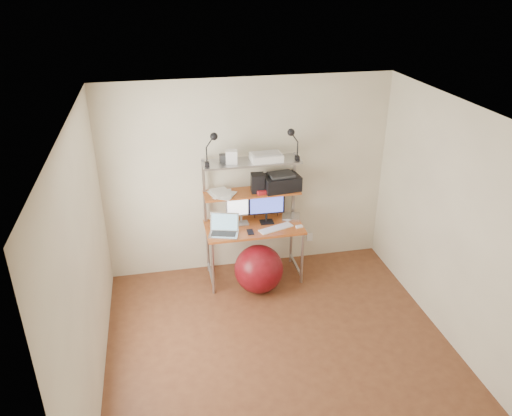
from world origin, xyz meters
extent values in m
plane|color=brown|center=(0.00, 0.00, 0.00)|extent=(3.60, 3.60, 0.00)
plane|color=silver|center=(0.00, 0.00, 2.50)|extent=(3.60, 3.60, 0.00)
plane|color=#F0E9C9|center=(0.00, 1.80, 1.25)|extent=(3.60, 0.00, 3.60)
plane|color=#F0E9C9|center=(0.00, -1.80, 1.25)|extent=(3.60, 0.00, 3.60)
plane|color=#F0E9C9|center=(-1.80, 0.00, 1.25)|extent=(0.00, 3.60, 3.60)
plane|color=#F0E9C9|center=(1.80, 0.00, 1.25)|extent=(0.00, 3.60, 3.60)
cube|color=#BA6424|center=(0.00, 1.44, 0.72)|extent=(1.20, 0.60, 0.03)
cylinder|color=#A7A6AB|center=(-0.56, 1.18, 0.35)|extent=(0.04, 0.04, 0.71)
cylinder|color=#A7A6AB|center=(-0.56, 1.70, 0.35)|extent=(0.04, 0.04, 0.71)
cylinder|color=#A7A6AB|center=(0.56, 1.18, 0.35)|extent=(0.04, 0.04, 0.71)
cylinder|color=#A7A6AB|center=(0.56, 1.70, 0.35)|extent=(0.04, 0.04, 0.71)
cube|color=#A7A6AB|center=(-0.57, 1.70, 1.15)|extent=(0.03, 0.04, 0.84)
cube|color=#A7A6AB|center=(0.57, 1.70, 1.15)|extent=(0.03, 0.04, 0.84)
cube|color=#BA6424|center=(0.00, 1.57, 1.14)|extent=(1.18, 0.34, 0.02)
cube|color=#A7A6AB|center=(0.00, 1.57, 1.54)|extent=(1.18, 0.34, 0.02)
cube|color=white|center=(0.85, 1.79, 0.30)|extent=(0.08, 0.01, 0.12)
cube|color=#ADADB2|center=(-0.14, 1.53, 0.75)|extent=(0.17, 0.14, 0.01)
cylinder|color=#ADADB2|center=(-0.14, 1.55, 0.80)|extent=(0.03, 0.03, 0.09)
cube|color=#ADADB2|center=(-0.14, 1.55, 0.99)|extent=(0.38, 0.04, 0.28)
plane|color=white|center=(-0.14, 1.54, 0.99)|extent=(0.34, 0.01, 0.34)
cube|color=black|center=(0.18, 1.50, 0.75)|extent=(0.17, 0.13, 0.01)
cylinder|color=black|center=(0.18, 1.52, 0.81)|extent=(0.03, 0.03, 0.10)
cube|color=black|center=(0.18, 1.52, 0.99)|extent=(0.46, 0.04, 0.28)
plane|color=blue|center=(0.18, 1.50, 0.99)|extent=(0.41, 0.01, 0.42)
cube|color=silver|center=(-0.40, 1.30, 0.75)|extent=(0.40, 0.33, 0.02)
cube|color=#2C2D2F|center=(-0.40, 1.30, 0.76)|extent=(0.32, 0.22, 0.00)
cube|color=silver|center=(-0.37, 1.41, 0.87)|extent=(0.35, 0.16, 0.22)
plane|color=#6996AF|center=(-0.37, 1.41, 0.87)|extent=(0.32, 0.17, 0.30)
cube|color=white|center=(0.25, 1.32, 0.75)|extent=(0.46, 0.27, 0.01)
cube|color=white|center=(0.54, 1.29, 0.75)|extent=(0.09, 0.06, 0.02)
cube|color=silver|center=(0.51, 1.55, 0.76)|extent=(0.27, 0.27, 0.04)
cube|color=black|center=(-0.08, 1.29, 0.75)|extent=(0.08, 0.14, 0.01)
cube|color=black|center=(0.37, 1.56, 1.24)|extent=(0.48, 0.35, 0.18)
cube|color=#2C2D2F|center=(0.37, 1.56, 1.35)|extent=(0.33, 0.26, 0.03)
cube|color=black|center=(0.07, 1.55, 1.27)|extent=(0.17, 0.17, 0.23)
cube|color=#AF1C22|center=(0.13, 1.50, 1.17)|extent=(0.19, 0.15, 0.05)
cube|color=white|center=(0.17, 1.54, 1.59)|extent=(0.38, 0.26, 0.08)
cube|color=#ADADB2|center=(0.17, 1.54, 1.64)|extent=(0.32, 0.20, 0.01)
cube|color=white|center=(-0.24, 1.55, 1.63)|extent=(0.15, 0.13, 0.16)
cube|color=#2C2D2F|center=(-0.33, 1.61, 1.60)|extent=(0.09, 0.09, 0.09)
cube|color=black|center=(-0.54, 1.50, 1.58)|extent=(0.05, 0.06, 0.05)
cylinder|color=black|center=(-0.54, 1.50, 1.69)|extent=(0.02, 0.02, 0.18)
sphere|color=black|center=(-0.45, 1.49, 1.91)|extent=(0.09, 0.09, 0.09)
cube|color=black|center=(0.54, 1.49, 1.58)|extent=(0.05, 0.06, 0.05)
cylinder|color=black|center=(0.54, 1.49, 1.69)|extent=(0.02, 0.02, 0.18)
sphere|color=black|center=(0.45, 1.48, 1.90)|extent=(0.09, 0.09, 0.09)
sphere|color=maroon|center=(0.00, 1.14, 0.30)|extent=(0.60, 0.60, 0.60)
cube|color=white|center=(-0.41, 1.59, 1.15)|extent=(0.27, 0.32, 0.00)
cube|color=white|center=(-0.34, 1.52, 1.16)|extent=(0.32, 0.35, 0.00)
cube|color=white|center=(-0.38, 1.61, 1.16)|extent=(0.26, 0.32, 0.00)
cube|color=white|center=(-0.36, 1.55, 1.17)|extent=(0.25, 0.31, 0.00)
cube|color=white|center=(-0.37, 1.57, 1.17)|extent=(0.28, 0.33, 0.00)
camera|label=1|loc=(-1.09, -3.91, 3.63)|focal=35.00mm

